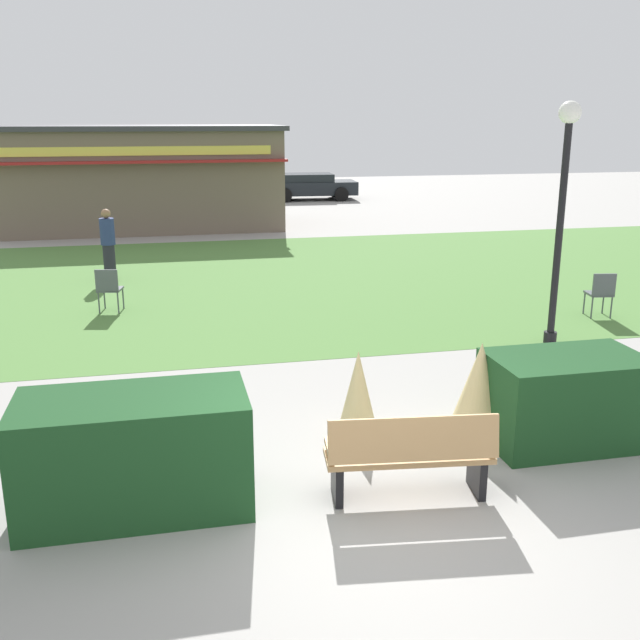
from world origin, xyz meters
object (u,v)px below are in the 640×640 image
food_kiosk (141,177)px  parked_car_east_slot (310,186)px  park_bench (410,455)px  lamppost_mid (563,195)px  person_strolling (108,244)px  parked_car_west_slot (59,191)px  parked_car_center_slot (178,188)px  cafe_chair_west (601,291)px  cafe_chair_east (109,286)px

food_kiosk → parked_car_east_slot: size_ratio=2.25×
park_bench → parked_car_east_slot: size_ratio=0.41×
lamppost_mid → person_strolling: (-7.69, 6.84, -1.68)m
park_bench → food_kiosk: size_ratio=0.18×
lamppost_mid → parked_car_west_slot: (-10.67, 22.79, -1.89)m
parked_car_center_slot → parked_car_east_slot: 6.02m
lamppost_mid → person_strolling: 10.42m
cafe_chair_west → parked_car_west_slot: bearing=120.1°
parked_car_west_slot → parked_car_east_slot: 11.10m
parked_car_west_slot → lamppost_mid: bearing=-64.9°
park_bench → lamppost_mid: lamppost_mid is taller
cafe_chair_east → parked_car_west_slot: 19.31m
park_bench → cafe_chair_east: 8.94m
cafe_chair_east → parked_car_west_slot: parked_car_west_slot is taller
cafe_chair_west → parked_car_west_slot: parked_car_west_slot is taller
cafe_chair_east → food_kiosk: bearing=87.5°
cafe_chair_west → parked_car_east_slot: size_ratio=0.21×
park_bench → parked_car_center_slot: bearing=93.1°
parked_car_center_slot → parked_car_east_slot: same height
food_kiosk → person_strolling: (-0.67, -8.52, -0.88)m
food_kiosk → parked_car_center_slot: 7.65m
lamppost_mid → parked_car_west_slot: lamppost_mid is taller
park_bench → person_strolling: bearing=107.4°
cafe_chair_east → parked_car_west_slot: (-3.15, 19.05, 0.12)m
park_bench → parked_car_center_slot: (-1.46, 27.32, 0.16)m
park_bench → lamppost_mid: 6.46m
lamppost_mid → cafe_chair_west: lamppost_mid is taller
parked_car_east_slot → park_bench: bearing=-99.5°
lamppost_mid → parked_car_center_slot: 23.54m
parked_car_center_slot → food_kiosk: bearing=-100.9°
park_bench → parked_car_west_slot: size_ratio=0.41×
cafe_chair_east → parked_car_west_slot: bearing=99.4°
cafe_chair_east → cafe_chair_west: bearing=-14.6°
parked_car_center_slot → cafe_chair_east: bearing=-95.8°
lamppost_mid → parked_car_west_slot: bearing=115.1°
park_bench → parked_car_center_slot: size_ratio=0.41×
parked_car_east_slot → food_kiosk: bearing=-135.0°
park_bench → lamppost_mid: (4.12, 4.53, 2.06)m
park_bench → cafe_chair_east: size_ratio=1.97×
cafe_chair_east → park_bench: bearing=-67.6°
person_strolling → parked_car_east_slot: size_ratio=0.39×
cafe_chair_east → person_strolling: bearing=93.0°
park_bench → cafe_chair_west: 8.31m
lamppost_mid → person_strolling: size_ratio=2.38×
lamppost_mid → parked_car_east_slot: lamppost_mid is taller
park_bench → food_kiosk: bearing=98.3°
cafe_chair_west → cafe_chair_east: size_ratio=1.00×
cafe_chair_west → parked_car_center_slot: bearing=108.9°
person_strolling → parked_car_east_slot: person_strolling is taller
lamppost_mid → food_kiosk: bearing=114.6°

